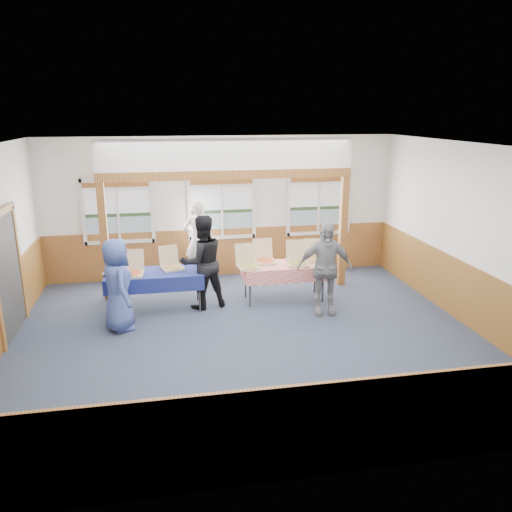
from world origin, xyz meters
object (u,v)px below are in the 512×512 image
(table_left, at_px, (154,275))
(woman_white, at_px, (199,241))
(person_grey, at_px, (325,268))
(table_right, at_px, (284,267))
(man_blue, at_px, (117,285))
(woman_black, at_px, (202,262))

(table_left, distance_m, woman_white, 1.84)
(woman_white, distance_m, person_grey, 3.18)
(table_left, height_order, person_grey, person_grey)
(table_left, xyz_separation_m, person_grey, (3.15, -0.78, 0.19))
(table_right, xyz_separation_m, man_blue, (-3.18, -0.87, 0.13))
(table_left, distance_m, table_right, 2.57)
(table_right, distance_m, woman_black, 1.66)
(man_blue, bearing_deg, woman_black, -79.78)
(table_left, relative_size, man_blue, 1.16)
(man_blue, distance_m, person_grey, 3.76)
(table_right, height_order, woman_black, woman_black)
(woman_white, height_order, person_grey, woman_white)
(table_left, distance_m, man_blue, 1.04)
(table_left, bearing_deg, person_grey, -20.13)
(table_left, relative_size, woman_white, 1.02)
(woman_black, relative_size, person_grey, 1.03)
(table_left, bearing_deg, woman_white, 51.36)
(table_left, height_order, man_blue, man_blue)
(table_right, xyz_separation_m, woman_white, (-1.59, 1.50, 0.24))
(woman_black, relative_size, man_blue, 1.12)
(woman_white, xyz_separation_m, man_blue, (-1.59, -2.37, -0.11))
(table_right, xyz_separation_m, woman_black, (-1.64, -0.09, 0.22))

